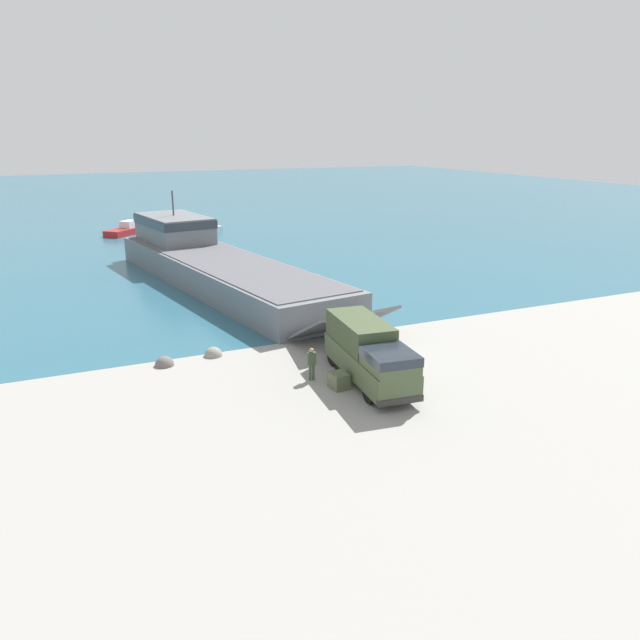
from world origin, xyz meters
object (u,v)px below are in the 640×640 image
at_px(cargo_crate, 339,381).
at_px(military_truck, 369,353).
at_px(soldier_on_ramp, 312,361).
at_px(landing_craft, 212,262).
at_px(moored_boat_b, 128,230).
at_px(moored_boat_a, 201,229).

bearing_deg(cargo_crate, military_truck, 3.75).
relative_size(military_truck, cargo_crate, 8.23).
bearing_deg(soldier_on_ramp, cargo_crate, -142.80).
distance_m(landing_craft, moored_boat_b, 30.82).
bearing_deg(cargo_crate, moored_boat_a, 83.14).
height_order(landing_craft, soldier_on_ramp, landing_craft).
height_order(soldier_on_ramp, moored_boat_a, soldier_on_ramp).
height_order(landing_craft, cargo_crate, landing_craft).
relative_size(landing_craft, moored_boat_b, 5.67).
xyz_separation_m(military_truck, moored_boat_b, (-4.26, 56.91, -1.07)).
height_order(landing_craft, moored_boat_b, landing_craft).
bearing_deg(cargo_crate, landing_craft, 88.90).
xyz_separation_m(soldier_on_ramp, moored_boat_b, (-1.62, 55.44, -0.50)).
relative_size(landing_craft, cargo_crate, 36.88).
bearing_deg(moored_boat_b, soldier_on_ramp, 136.72).
bearing_deg(moored_boat_b, landing_craft, 140.54).
distance_m(landing_craft, cargo_crate, 26.41).
xyz_separation_m(military_truck, cargo_crate, (-1.82, -0.12, -1.21)).
distance_m(soldier_on_ramp, moored_boat_b, 55.46).
height_order(military_truck, moored_boat_a, military_truck).
bearing_deg(military_truck, cargo_crate, -79.75).
xyz_separation_m(landing_craft, cargo_crate, (-0.51, -26.37, -1.33)).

